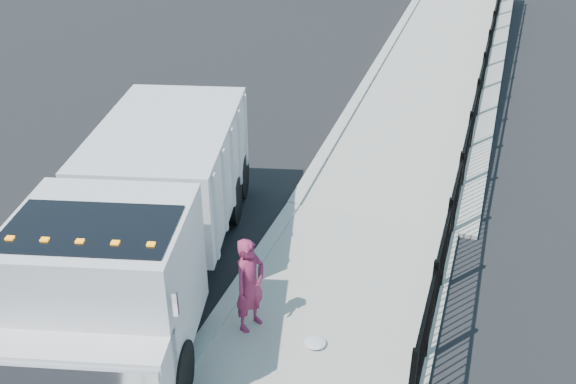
% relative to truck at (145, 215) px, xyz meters
% --- Properties ---
extents(ground, '(120.00, 120.00, 0.00)m').
position_rel_truck_xyz_m(ground, '(1.61, -0.35, -1.57)').
color(ground, black).
rests_on(ground, ground).
extents(ramp, '(3.95, 24.06, 3.19)m').
position_rel_truck_xyz_m(ramp, '(3.74, 15.65, -1.57)').
color(ramp, '#9E998E').
rests_on(ramp, ground).
extents(iron_fence, '(0.10, 28.00, 1.80)m').
position_rel_truck_xyz_m(iron_fence, '(5.16, 11.65, -0.67)').
color(iron_fence, black).
rests_on(iron_fence, ground).
extents(truck, '(4.51, 8.51, 2.78)m').
position_rel_truck_xyz_m(truck, '(0.00, 0.00, 0.00)').
color(truck, black).
rests_on(truck, ground).
extents(worker, '(0.61, 0.73, 1.72)m').
position_rel_truck_xyz_m(worker, '(2.23, -0.58, -0.58)').
color(worker, '#8C2449').
rests_on(worker, sidewalk).
extents(debris, '(0.37, 0.37, 0.09)m').
position_rel_truck_xyz_m(debris, '(3.41, -0.69, -1.40)').
color(debris, silver).
rests_on(debris, sidewalk).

